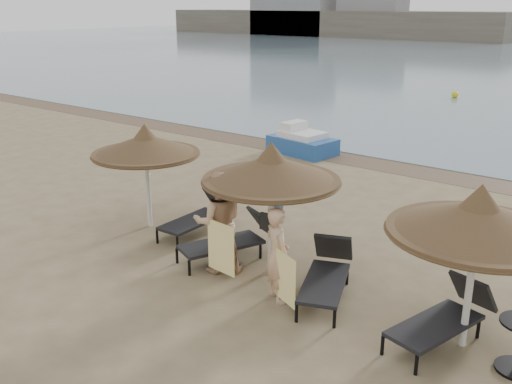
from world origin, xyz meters
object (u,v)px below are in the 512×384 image
palapa_right (478,219)px  person_right (277,247)px  lounger_near_right (327,272)px  palapa_left (145,145)px  person_left (219,214)px  palapa_center (271,170)px  lounger_far_right (446,315)px  lounger_far_left (200,215)px  pedal_boat (302,142)px  lounger_near_left (234,238)px

palapa_right → person_right: bearing=-169.2°
lounger_near_right → palapa_left: bearing=154.9°
lounger_near_right → person_left: bearing=170.4°
palapa_center → person_left: palapa_center is taller
lounger_far_right → person_left: person_left is taller
lounger_far_left → lounger_near_right: (3.83, -0.79, 0.01)m
palapa_center → person_left: (-0.83, -0.56, -0.90)m
lounger_far_left → lounger_far_right: size_ratio=0.95×
palapa_center → lounger_near_right: bearing=-4.3°
lounger_far_right → palapa_left: bearing=-168.9°
lounger_far_left → palapa_left: bearing=-159.3°
palapa_right → lounger_far_left: bearing=171.6°
lounger_near_right → person_left: 2.33m
pedal_boat → palapa_left: bearing=-74.6°
lounger_far_right → lounger_near_right: bearing=-169.2°
lounger_near_left → pedal_boat: size_ratio=0.90×
person_right → pedal_boat: 10.57m
palapa_right → person_right: size_ratio=1.30×
palapa_right → person_right: 3.32m
lounger_near_right → pedal_boat: 10.25m
pedal_boat → lounger_far_right: bearing=-37.5°
lounger_near_left → person_left: 0.99m
lounger_near_left → person_left: (0.15, -0.62, 0.75)m
palapa_center → palapa_right: bearing=-3.7°
palapa_left → lounger_near_left: size_ratio=1.12×
palapa_left → pedal_boat: (-1.00, 8.00, -1.55)m
lounger_far_left → lounger_near_left: (1.52, -0.62, 0.02)m
palapa_right → lounger_near_left: palapa_right is taller
person_right → lounger_near_left: bearing=1.5°
lounger_near_left → palapa_left: bearing=-160.2°
lounger_far_right → palapa_center: bearing=-169.3°
lounger_far_left → person_right: size_ratio=1.01×
palapa_right → lounger_near_right: 3.01m
palapa_center → lounger_far_right: palapa_center is taller
lounger_near_right → person_right: person_right is taller
palapa_left → person_left: size_ratio=1.05×
palapa_center → person_left: bearing=-145.9°
palapa_right → lounger_near_left: (-4.82, 0.31, -1.65)m
palapa_right → pedal_boat: palapa_right is taller
palapa_center → palapa_left: bearing=176.7°
lounger_near_left → pedal_boat: (-3.69, 8.15, -0.03)m
lounger_near_right → person_left: (-2.16, -0.46, 0.75)m
pedal_boat → lounger_far_left: bearing=-65.6°
palapa_center → pedal_boat: bearing=119.6°
lounger_near_right → lounger_near_left: bearing=154.3°
palapa_center → palapa_right: (3.84, -0.25, -0.00)m
lounger_far_right → person_right: (-2.80, -0.58, 0.60)m
palapa_left → lounger_far_left: 2.00m
lounger_far_left → pedal_boat: 7.83m
palapa_left → lounger_near_right: 5.24m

